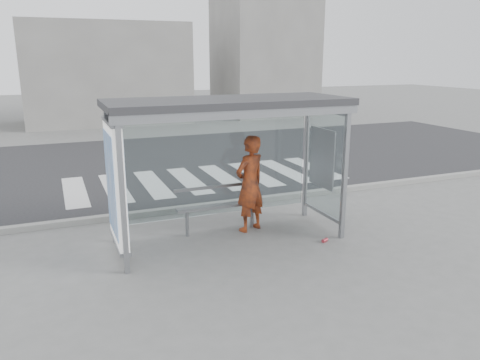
% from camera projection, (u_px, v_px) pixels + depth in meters
% --- Properties ---
extents(ground, '(80.00, 80.00, 0.00)m').
position_uv_depth(ground, '(229.00, 240.00, 8.76)').
color(ground, slate).
rests_on(ground, ground).
extents(road, '(30.00, 10.00, 0.01)m').
position_uv_depth(road, '(152.00, 163.00, 15.04)').
color(road, black).
rests_on(road, ground).
extents(curb, '(30.00, 0.18, 0.12)m').
position_uv_depth(curb, '(199.00, 207.00, 10.50)').
color(curb, gray).
rests_on(curb, ground).
extents(crosswalk, '(7.55, 3.00, 0.00)m').
position_uv_depth(crosswalk, '(206.00, 179.00, 13.16)').
color(crosswalk, silver).
rests_on(crosswalk, ground).
extents(bus_shelter, '(4.25, 1.65, 2.62)m').
position_uv_depth(bus_shelter, '(208.00, 136.00, 8.18)').
color(bus_shelter, gray).
rests_on(bus_shelter, ground).
extents(building_center, '(8.00, 5.00, 5.00)m').
position_uv_depth(building_center, '(106.00, 73.00, 24.26)').
color(building_center, slate).
rests_on(building_center, ground).
extents(building_right, '(5.00, 5.00, 7.00)m').
position_uv_depth(building_right, '(264.00, 54.00, 27.28)').
color(building_right, slate).
rests_on(building_right, ground).
extents(person, '(0.81, 0.68, 1.89)m').
position_uv_depth(person, '(250.00, 184.00, 9.03)').
color(person, '#DC5A14').
rests_on(person, ground).
extents(bench, '(1.73, 0.32, 0.89)m').
position_uv_depth(bench, '(220.00, 205.00, 9.07)').
color(bench, slate).
rests_on(bench, ground).
extents(soda_can, '(0.14, 0.12, 0.07)m').
position_uv_depth(soda_can, '(325.00, 240.00, 8.64)').
color(soda_can, '#D23D4B').
rests_on(soda_can, ground).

